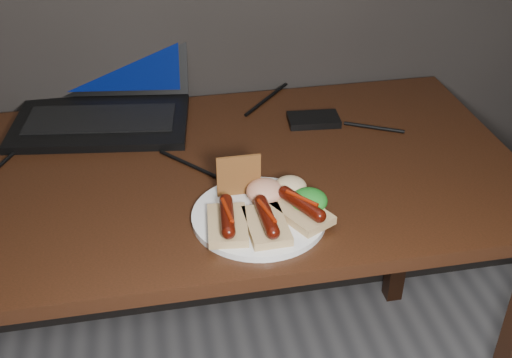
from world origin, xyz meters
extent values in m
cube|color=#37190D|center=(0.00, 1.38, 0.73)|extent=(1.40, 0.70, 0.03)
cube|color=#37190D|center=(0.65, 1.68, 0.36)|extent=(0.05, 0.05, 0.72)
cube|color=black|center=(-0.18, 1.62, 0.76)|extent=(0.43, 0.30, 0.02)
cube|color=black|center=(-0.18, 1.62, 0.77)|extent=(0.36, 0.18, 0.00)
cube|color=black|center=(-0.16, 1.78, 0.88)|extent=(0.41, 0.15, 0.23)
cube|color=#07114D|center=(-0.16, 1.78, 0.88)|extent=(0.37, 0.12, 0.20)
cube|color=black|center=(0.31, 1.54, 0.76)|extent=(0.13, 0.08, 0.02)
cylinder|color=black|center=(0.00, 1.40, 0.75)|extent=(0.12, 0.14, 0.01)
cylinder|color=black|center=(0.23, 1.68, 0.75)|extent=(0.15, 0.17, 0.01)
cylinder|color=black|center=(0.44, 1.48, 0.75)|extent=(0.13, 0.07, 0.01)
cylinder|color=black|center=(-0.38, 1.50, 0.75)|extent=(0.09, 0.18, 0.01)
cylinder|color=white|center=(0.11, 1.19, 0.76)|extent=(0.26, 0.26, 0.01)
cube|color=tan|center=(0.05, 1.16, 0.77)|extent=(0.08, 0.12, 0.02)
cylinder|color=#490E04|center=(0.05, 1.16, 0.79)|extent=(0.03, 0.10, 0.02)
sphere|color=#490E04|center=(0.04, 1.11, 0.79)|extent=(0.02, 0.02, 0.02)
sphere|color=#490E04|center=(0.05, 1.20, 0.79)|extent=(0.02, 0.02, 0.02)
cylinder|color=#6F1605|center=(0.05, 1.16, 0.80)|extent=(0.01, 0.07, 0.01)
cube|color=tan|center=(0.11, 1.14, 0.77)|extent=(0.07, 0.12, 0.02)
cylinder|color=#490E04|center=(0.11, 1.14, 0.79)|extent=(0.03, 0.10, 0.02)
sphere|color=#490E04|center=(0.12, 1.09, 0.79)|extent=(0.02, 0.02, 0.02)
sphere|color=#490E04|center=(0.11, 1.19, 0.79)|extent=(0.02, 0.02, 0.02)
cylinder|color=#6F1605|center=(0.11, 1.14, 0.80)|extent=(0.02, 0.07, 0.01)
cube|color=tan|center=(0.18, 1.17, 0.77)|extent=(0.12, 0.13, 0.02)
cylinder|color=#490E04|center=(0.18, 1.17, 0.79)|extent=(0.07, 0.10, 0.02)
sphere|color=#490E04|center=(0.21, 1.13, 0.79)|extent=(0.03, 0.02, 0.02)
sphere|color=#490E04|center=(0.16, 1.21, 0.79)|extent=(0.03, 0.02, 0.02)
cylinder|color=#6F1605|center=(0.18, 1.17, 0.80)|extent=(0.05, 0.06, 0.01)
cube|color=brown|center=(0.08, 1.26, 0.80)|extent=(0.09, 0.01, 0.08)
ellipsoid|color=#105213|center=(0.20, 1.19, 0.78)|extent=(0.07, 0.07, 0.04)
ellipsoid|color=#A71310|center=(0.13, 1.23, 0.78)|extent=(0.07, 0.07, 0.04)
ellipsoid|color=beige|center=(0.18, 1.24, 0.78)|extent=(0.06, 0.06, 0.04)
camera|label=1|loc=(-0.08, 0.25, 1.47)|focal=45.00mm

